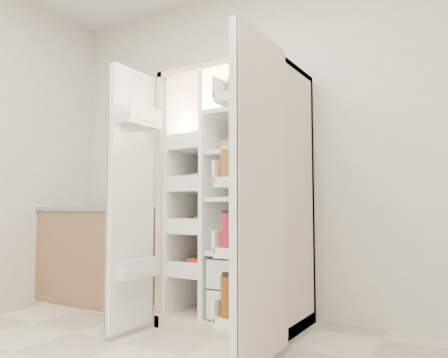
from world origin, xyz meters
The scene contains 5 objects.
wall_back centered at (0.00, 2.00, 1.35)m, with size 4.00×0.02×2.70m, color white.
refrigerator centered at (-0.04, 1.65, 0.74)m, with size 0.92×0.70×1.80m.
freezer_door centered at (-0.56, 1.05, 0.89)m, with size 0.15×0.40×1.72m.
fridge_door centered at (0.42, 0.96, 0.87)m, with size 0.17×0.58×1.72m.
kitchen_counter centered at (-1.49, 1.65, 0.42)m, with size 1.15×0.61×0.83m.
Camera 1 is at (1.43, -1.07, 0.82)m, focal length 34.00 mm.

